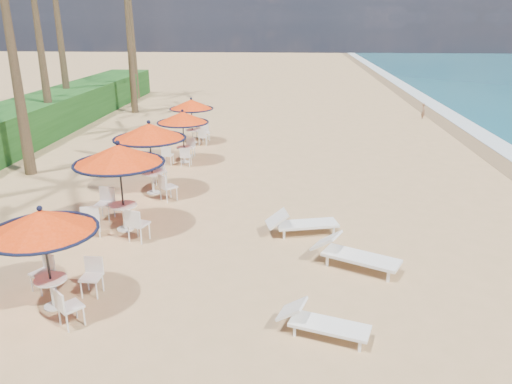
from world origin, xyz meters
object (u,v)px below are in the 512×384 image
station_0 (46,234)px  lounger_far (300,223)px  station_2 (151,138)px  lounger_mid (352,253)px  station_3 (182,124)px  station_1 (117,166)px  lounger_near (320,322)px  station_4 (193,110)px

station_0 → lounger_far: bearing=38.5°
station_2 → lounger_mid: 8.11m
lounger_mid → lounger_far: bearing=150.4°
station_3 → lounger_mid: size_ratio=1.01×
station_1 → lounger_mid: 6.70m
station_0 → station_2: size_ratio=0.88×
lounger_near → lounger_far: 4.71m
station_1 → lounger_mid: bearing=-16.0°
station_3 → lounger_near: bearing=-66.6°
station_0 → lounger_mid: bearing=19.1°
station_3 → station_1: bearing=-92.2°
station_4 → lounger_near: size_ratio=1.19×
station_0 → lounger_near: size_ratio=1.24×
station_0 → station_1: 4.02m
lounger_near → lounger_mid: (0.91, 2.83, 0.06)m
lounger_near → lounger_mid: 2.97m
station_1 → lounger_near: station_1 is taller
station_3 → station_0: bearing=-92.0°
station_0 → lounger_near: bearing=-6.5°
lounger_near → lounger_mid: bearing=89.8°
station_1 → station_4: bearing=89.7°
station_2 → lounger_far: bearing=-32.2°
station_0 → station_3: station_0 is taller
station_0 → lounger_far: station_0 is taller
station_3 → station_4: bearing=93.8°
station_1 → station_3: station_1 is taller
station_1 → station_2: 3.19m
station_1 → station_2: bearing=88.8°
station_2 → station_0: bearing=-91.4°
station_0 → station_1: bearing=88.5°
station_1 → station_2: station_1 is taller
station_4 → lounger_far: 11.68m
station_0 → station_2: station_2 is taller
lounger_near → station_2: bearing=141.7°
station_1 → station_0: bearing=-91.5°
station_2 → lounger_far: station_2 is taller
lounger_mid → lounger_far: lounger_mid is taller
lounger_near → lounger_far: (-0.34, 4.70, 0.04)m
station_0 → lounger_mid: (6.37, 2.20, -1.30)m
lounger_mid → station_3: bearing=150.7°
station_3 → station_4: 3.48m
station_2 → lounger_mid: bearing=-38.8°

